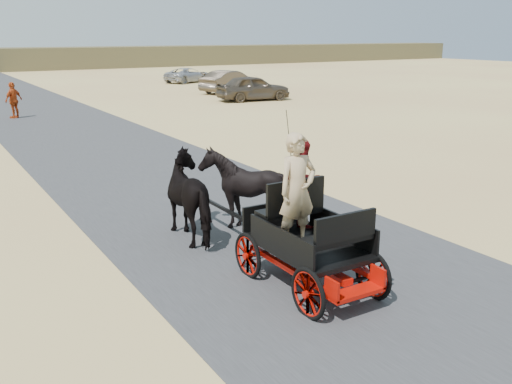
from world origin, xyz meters
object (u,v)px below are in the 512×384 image
carriage (308,265)px  car_d (188,75)px  horse_left (195,197)px  horse_right (244,189)px  car_b (230,82)px  car_c (228,79)px  car_a (253,88)px  pedestrian (14,100)px

carriage → car_d: (15.07, 37.17, 0.24)m
horse_left → car_d: bearing=-114.6°
carriage → horse_right: 3.09m
car_d → car_b: bearing=150.2°
car_c → car_d: size_ratio=0.96×
carriage → car_b: bearing=63.5°
horse_left → car_b: bearing=-120.2°
car_c → horse_left: bearing=172.3°
horse_left → car_a: bearing=-123.8°
horse_right → car_d: (14.52, 34.17, -0.25)m
car_d → carriage: bearing=135.0°
horse_left → pedestrian: 19.63m
car_c → pedestrian: bearing=140.2°
horse_left → car_b: 28.91m
car_b → car_c: size_ratio=1.11×
horse_right → car_b: bearing=-118.2°
car_b → carriage: bearing=135.0°
horse_right → pedestrian: bearing=-86.1°
carriage → car_c: 35.17m
pedestrian → horse_right: bearing=56.8°
pedestrian → car_c: bearing=170.9°
carriage → pedestrian: 22.65m
car_b → car_d: bearing=-25.3°
car_c → car_d: bearing=28.8°
car_a → car_b: size_ratio=0.97×
pedestrian → car_b: size_ratio=0.38×
car_a → car_d: bearing=-2.3°
horse_left → car_d: horse_left is taller
horse_right → car_c: horse_right is taller
horse_right → car_d: horse_right is taller
car_b → horse_left: bearing=131.4°
pedestrian → car_c: pedestrian is taller
car_b → car_c: 3.88m
car_b → car_a: bearing=148.9°
horse_left → car_d: size_ratio=0.47×
pedestrian → car_b: 15.71m
car_a → car_c: (2.87, 8.37, -0.16)m
carriage → car_a: car_a is taller
pedestrian → car_a: 13.67m
horse_left → car_b: (14.53, 25.00, -0.09)m
horse_right → car_b: horse_right is taller
pedestrian → car_b: bearing=162.9°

